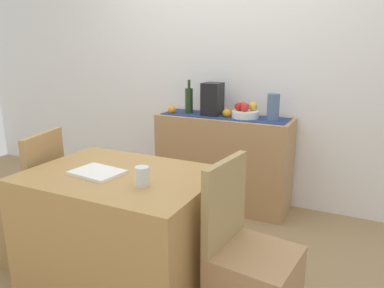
{
  "coord_description": "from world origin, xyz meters",
  "views": [
    {
      "loc": [
        1.23,
        -2.11,
        1.44
      ],
      "look_at": [
        0.03,
        0.36,
        0.71
      ],
      "focal_mm": 34.42,
      "sensor_mm": 36.0,
      "label": 1
    }
  ],
  "objects_px": {
    "open_book": "(97,172)",
    "chair_by_corner": "(251,284)",
    "wine_bottle": "(189,100)",
    "sideboard_console": "(223,161)",
    "coffee_cup": "(142,176)",
    "ceramic_vase": "(273,107)",
    "dining_table": "(123,232)",
    "coffee_maker": "(212,99)",
    "fruit_bowl": "(245,114)",
    "chair_near_window": "(30,221)"
  },
  "relations": [
    {
      "from": "open_book",
      "to": "chair_by_corner",
      "type": "xyz_separation_m",
      "value": [
        0.9,
        0.07,
        -0.48
      ]
    },
    {
      "from": "wine_bottle",
      "to": "sideboard_console",
      "type": "bearing_deg",
      "value": 0.0
    },
    {
      "from": "wine_bottle",
      "to": "coffee_cup",
      "type": "xyz_separation_m",
      "value": [
        0.49,
        -1.53,
        -0.17
      ]
    },
    {
      "from": "ceramic_vase",
      "to": "open_book",
      "type": "height_order",
      "value": "ceramic_vase"
    },
    {
      "from": "ceramic_vase",
      "to": "open_book",
      "type": "distance_m",
      "value": 1.63
    },
    {
      "from": "sideboard_console",
      "to": "dining_table",
      "type": "bearing_deg",
      "value": -93.33
    },
    {
      "from": "coffee_cup",
      "to": "coffee_maker",
      "type": "bearing_deg",
      "value": 99.58
    },
    {
      "from": "wine_bottle",
      "to": "ceramic_vase",
      "type": "relative_size",
      "value": 1.38
    },
    {
      "from": "coffee_cup",
      "to": "chair_by_corner",
      "type": "bearing_deg",
      "value": 10.84
    },
    {
      "from": "sideboard_console",
      "to": "ceramic_vase",
      "type": "xyz_separation_m",
      "value": [
        0.43,
        0.0,
        0.53
      ]
    },
    {
      "from": "sideboard_console",
      "to": "wine_bottle",
      "type": "bearing_deg",
      "value": 180.0
    },
    {
      "from": "chair_by_corner",
      "to": "coffee_cup",
      "type": "bearing_deg",
      "value": -169.16
    },
    {
      "from": "sideboard_console",
      "to": "fruit_bowl",
      "type": "bearing_deg",
      "value": 0.0
    },
    {
      "from": "sideboard_console",
      "to": "chair_by_corner",
      "type": "height_order",
      "value": "chair_by_corner"
    },
    {
      "from": "sideboard_console",
      "to": "coffee_maker",
      "type": "distance_m",
      "value": 0.58
    },
    {
      "from": "sideboard_console",
      "to": "wine_bottle",
      "type": "xyz_separation_m",
      "value": [
        -0.35,
        0.0,
        0.54
      ]
    },
    {
      "from": "coffee_maker",
      "to": "dining_table",
      "type": "height_order",
      "value": "coffee_maker"
    },
    {
      "from": "sideboard_console",
      "to": "dining_table",
      "type": "height_order",
      "value": "sideboard_console"
    },
    {
      "from": "fruit_bowl",
      "to": "wine_bottle",
      "type": "distance_m",
      "value": 0.55
    },
    {
      "from": "dining_table",
      "to": "open_book",
      "type": "relative_size",
      "value": 3.81
    },
    {
      "from": "sideboard_console",
      "to": "wine_bottle",
      "type": "distance_m",
      "value": 0.64
    },
    {
      "from": "sideboard_console",
      "to": "fruit_bowl",
      "type": "height_order",
      "value": "fruit_bowl"
    },
    {
      "from": "sideboard_console",
      "to": "chair_near_window",
      "type": "bearing_deg",
      "value": -121.72
    },
    {
      "from": "dining_table",
      "to": "ceramic_vase",
      "type": "bearing_deg",
      "value": 70.1
    },
    {
      "from": "fruit_bowl",
      "to": "ceramic_vase",
      "type": "distance_m",
      "value": 0.25
    },
    {
      "from": "coffee_maker",
      "to": "ceramic_vase",
      "type": "bearing_deg",
      "value": 0.0
    },
    {
      "from": "coffee_cup",
      "to": "chair_near_window",
      "type": "distance_m",
      "value": 1.16
    },
    {
      "from": "chair_near_window",
      "to": "chair_by_corner",
      "type": "distance_m",
      "value": 1.59
    },
    {
      "from": "open_book",
      "to": "coffee_cup",
      "type": "bearing_deg",
      "value": -0.88
    },
    {
      "from": "chair_near_window",
      "to": "chair_by_corner",
      "type": "bearing_deg",
      "value": -0.06
    },
    {
      "from": "wine_bottle",
      "to": "chair_near_window",
      "type": "bearing_deg",
      "value": -110.42
    },
    {
      "from": "ceramic_vase",
      "to": "coffee_cup",
      "type": "height_order",
      "value": "ceramic_vase"
    },
    {
      "from": "coffee_maker",
      "to": "coffee_cup",
      "type": "distance_m",
      "value": 1.57
    },
    {
      "from": "coffee_maker",
      "to": "open_book",
      "type": "bearing_deg",
      "value": -92.84
    },
    {
      "from": "ceramic_vase",
      "to": "sideboard_console",
      "type": "bearing_deg",
      "value": 180.0
    },
    {
      "from": "open_book",
      "to": "dining_table",
      "type": "bearing_deg",
      "value": 37.42
    },
    {
      "from": "ceramic_vase",
      "to": "open_book",
      "type": "relative_size",
      "value": 0.81
    },
    {
      "from": "coffee_maker",
      "to": "coffee_cup",
      "type": "xyz_separation_m",
      "value": [
        0.26,
        -1.53,
        -0.19
      ]
    },
    {
      "from": "coffee_maker",
      "to": "chair_by_corner",
      "type": "distance_m",
      "value": 1.8
    },
    {
      "from": "open_book",
      "to": "chair_by_corner",
      "type": "height_order",
      "value": "chair_by_corner"
    },
    {
      "from": "sideboard_console",
      "to": "coffee_cup",
      "type": "xyz_separation_m",
      "value": [
        0.14,
        -1.53,
        0.37
      ]
    },
    {
      "from": "coffee_maker",
      "to": "chair_near_window",
      "type": "relative_size",
      "value": 0.33
    },
    {
      "from": "fruit_bowl",
      "to": "ceramic_vase",
      "type": "relative_size",
      "value": 1.04
    },
    {
      "from": "dining_table",
      "to": "open_book",
      "type": "xyz_separation_m",
      "value": [
        -0.11,
        -0.06,
        0.38
      ]
    },
    {
      "from": "fruit_bowl",
      "to": "chair_by_corner",
      "type": "height_order",
      "value": "fruit_bowl"
    },
    {
      "from": "dining_table",
      "to": "coffee_maker",
      "type": "bearing_deg",
      "value": 91.31
    },
    {
      "from": "wine_bottle",
      "to": "chair_by_corner",
      "type": "relative_size",
      "value": 0.35
    },
    {
      "from": "sideboard_console",
      "to": "chair_near_window",
      "type": "xyz_separation_m",
      "value": [
        -0.88,
        -1.42,
        -0.15
      ]
    },
    {
      "from": "coffee_cup",
      "to": "chair_by_corner",
      "type": "xyz_separation_m",
      "value": [
        0.57,
        0.11,
        -0.53
      ]
    },
    {
      "from": "ceramic_vase",
      "to": "dining_table",
      "type": "relative_size",
      "value": 0.21
    }
  ]
}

